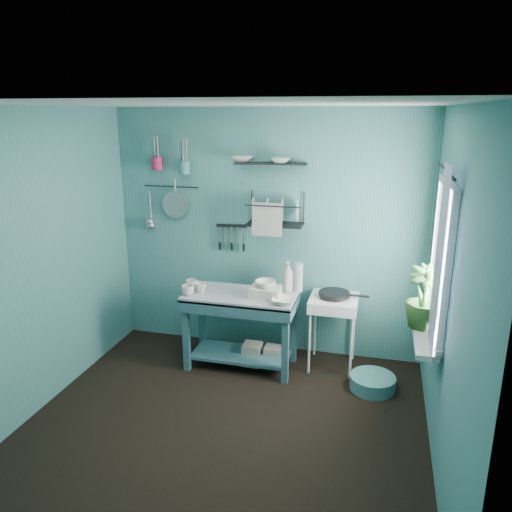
% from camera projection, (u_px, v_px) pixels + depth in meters
% --- Properties ---
extents(floor, '(3.20, 3.20, 0.00)m').
position_uv_depth(floor, '(224.00, 426.00, 4.04)').
color(floor, black).
rests_on(floor, ground).
extents(ceiling, '(3.20, 3.20, 0.00)m').
position_uv_depth(ceiling, '(217.00, 104.00, 3.35)').
color(ceiling, silver).
rests_on(ceiling, ground).
extents(wall_back, '(3.20, 0.00, 3.20)m').
position_uv_depth(wall_back, '(267.00, 234.00, 5.09)').
color(wall_back, '#3A7778').
rests_on(wall_back, ground).
extents(wall_front, '(3.20, 0.00, 3.20)m').
position_uv_depth(wall_front, '(119.00, 382.00, 2.30)').
color(wall_front, '#3A7778').
rests_on(wall_front, ground).
extents(wall_left, '(0.00, 3.00, 3.00)m').
position_uv_depth(wall_left, '(35.00, 264.00, 4.08)').
color(wall_left, '#3A7778').
rests_on(wall_left, ground).
extents(wall_right, '(0.00, 3.00, 3.00)m').
position_uv_depth(wall_right, '(450.00, 299.00, 3.31)').
color(wall_right, '#3A7778').
rests_on(wall_right, ground).
extents(work_counter, '(1.16, 0.73, 0.76)m').
position_uv_depth(work_counter, '(241.00, 330.00, 4.91)').
color(work_counter, '#305B65').
rests_on(work_counter, floor).
extents(mug_left, '(0.12, 0.12, 0.10)m').
position_uv_depth(mug_left, '(188.00, 290.00, 4.75)').
color(mug_left, silver).
rests_on(mug_left, work_counter).
extents(mug_mid, '(0.14, 0.14, 0.09)m').
position_uv_depth(mug_mid, '(201.00, 288.00, 4.82)').
color(mug_mid, silver).
rests_on(mug_mid, work_counter).
extents(mug_right, '(0.17, 0.17, 0.10)m').
position_uv_depth(mug_right, '(192.00, 285.00, 4.91)').
color(mug_right, silver).
rests_on(mug_right, work_counter).
extents(wash_tub, '(0.28, 0.22, 0.10)m').
position_uv_depth(wash_tub, '(265.00, 292.00, 4.71)').
color(wash_tub, beige).
rests_on(wash_tub, work_counter).
extents(tub_bowl, '(0.20, 0.19, 0.06)m').
position_uv_depth(tub_bowl, '(266.00, 284.00, 4.69)').
color(tub_bowl, silver).
rests_on(tub_bowl, wash_tub).
extents(soap_bottle, '(0.11, 0.12, 0.30)m').
position_uv_depth(soap_bottle, '(288.00, 276.00, 4.85)').
color(soap_bottle, beige).
rests_on(soap_bottle, work_counter).
extents(water_bottle, '(0.09, 0.09, 0.28)m').
position_uv_depth(water_bottle, '(298.00, 277.00, 4.84)').
color(water_bottle, '#AEB7C2').
rests_on(water_bottle, work_counter).
extents(counter_bowl, '(0.22, 0.22, 0.05)m').
position_uv_depth(counter_bowl, '(283.00, 301.00, 4.55)').
color(counter_bowl, silver).
rests_on(counter_bowl, work_counter).
extents(hotplate_stand, '(0.51, 0.51, 0.73)m').
position_uv_depth(hotplate_stand, '(332.00, 332.00, 4.90)').
color(hotplate_stand, white).
rests_on(hotplate_stand, floor).
extents(frying_pan, '(0.30, 0.30, 0.03)m').
position_uv_depth(frying_pan, '(334.00, 294.00, 4.79)').
color(frying_pan, black).
rests_on(frying_pan, hotplate_stand).
extents(knife_strip, '(0.32, 0.06, 0.03)m').
position_uv_depth(knife_strip, '(232.00, 226.00, 5.13)').
color(knife_strip, black).
rests_on(knife_strip, wall_back).
extents(dish_rack, '(0.58, 0.32, 0.32)m').
position_uv_depth(dish_rack, '(275.00, 209.00, 4.86)').
color(dish_rack, black).
rests_on(dish_rack, wall_back).
extents(upper_shelf, '(0.72, 0.26, 0.02)m').
position_uv_depth(upper_shelf, '(271.00, 163.00, 4.78)').
color(upper_shelf, black).
rests_on(upper_shelf, wall_back).
extents(shelf_bowl_left, '(0.23, 0.23, 0.05)m').
position_uv_depth(shelf_bowl_left, '(242.00, 153.00, 4.83)').
color(shelf_bowl_left, silver).
rests_on(shelf_bowl_left, upper_shelf).
extents(shelf_bowl_right, '(0.21, 0.21, 0.05)m').
position_uv_depth(shelf_bowl_right, '(281.00, 153.00, 4.73)').
color(shelf_bowl_right, silver).
rests_on(shelf_bowl_right, upper_shelf).
extents(utensil_cup_magenta, '(0.11, 0.11, 0.13)m').
position_uv_depth(utensil_cup_magenta, '(157.00, 163.00, 5.10)').
color(utensil_cup_magenta, '#B82148').
rests_on(utensil_cup_magenta, wall_back).
extents(utensil_cup_teal, '(0.11, 0.11, 0.13)m').
position_uv_depth(utensil_cup_teal, '(185.00, 168.00, 5.03)').
color(utensil_cup_teal, teal).
rests_on(utensil_cup_teal, wall_back).
extents(colander, '(0.28, 0.03, 0.28)m').
position_uv_depth(colander, '(175.00, 205.00, 5.20)').
color(colander, '#999BA0').
rests_on(colander, wall_back).
extents(ladle_outer, '(0.01, 0.01, 0.30)m').
position_uv_depth(ladle_outer, '(150.00, 206.00, 5.29)').
color(ladle_outer, '#999BA0').
rests_on(ladle_outer, wall_back).
extents(ladle_inner, '(0.01, 0.01, 0.30)m').
position_uv_depth(ladle_inner, '(151.00, 209.00, 5.30)').
color(ladle_inner, '#999BA0').
rests_on(ladle_inner, wall_back).
extents(hook_rail, '(0.60, 0.01, 0.01)m').
position_uv_depth(hook_rail, '(171.00, 186.00, 5.18)').
color(hook_rail, black).
rests_on(hook_rail, wall_back).
extents(window_glass, '(0.00, 1.10, 1.10)m').
position_uv_depth(window_glass, '(443.00, 259.00, 3.69)').
color(window_glass, white).
rests_on(window_glass, wall_right).
extents(windowsill, '(0.16, 0.95, 0.04)m').
position_uv_depth(windowsill, '(424.00, 331.00, 3.88)').
color(windowsill, white).
rests_on(windowsill, wall_right).
extents(curtain, '(0.00, 1.35, 1.35)m').
position_uv_depth(curtain, '(438.00, 263.00, 3.41)').
color(curtain, silver).
rests_on(curtain, wall_right).
extents(curtain_rod, '(0.02, 1.05, 0.02)m').
position_uv_depth(curtain_rod, '(446.00, 170.00, 3.52)').
color(curtain_rod, black).
rests_on(curtain_rod, wall_right).
extents(potted_plant, '(0.33, 0.33, 0.50)m').
position_uv_depth(potted_plant, '(424.00, 297.00, 3.83)').
color(potted_plant, '#2E5E25').
rests_on(potted_plant, windowsill).
extents(storage_tin_large, '(0.18, 0.18, 0.22)m').
position_uv_depth(storage_tin_large, '(252.00, 354.00, 5.01)').
color(storage_tin_large, gray).
rests_on(storage_tin_large, floor).
extents(storage_tin_small, '(0.15, 0.15, 0.20)m').
position_uv_depth(storage_tin_small, '(272.00, 356.00, 4.99)').
color(storage_tin_small, gray).
rests_on(storage_tin_small, floor).
extents(floor_basin, '(0.41, 0.41, 0.13)m').
position_uv_depth(floor_basin, '(372.00, 383.00, 4.56)').
color(floor_basin, teal).
rests_on(floor_basin, floor).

